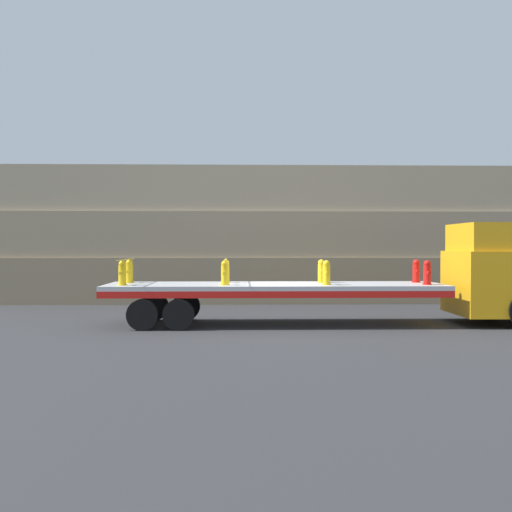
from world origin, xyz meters
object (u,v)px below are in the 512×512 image
object	(u,v)px
flatbed_trailer	(252,291)
fire_hydrant_yellow_far_1	(226,272)
fire_hydrant_yellow_near_2	(326,273)
fire_hydrant_red_far_3	(416,271)
fire_hydrant_yellow_far_0	(129,272)
fire_hydrant_yellow_near_0	(122,273)
truck_cab	(495,274)
fire_hydrant_yellow_near_1	(225,273)
fire_hydrant_red_near_3	(427,273)
fire_hydrant_yellow_far_2	(321,271)

from	to	relation	value
flatbed_trailer	fire_hydrant_yellow_far_1	world-z (taller)	fire_hydrant_yellow_far_1
fire_hydrant_yellow_near_2	fire_hydrant_red_far_3	world-z (taller)	same
fire_hydrant_yellow_far_1	fire_hydrant_yellow_far_0	bearing A→B (deg)	180.00
flatbed_trailer	fire_hydrant_yellow_near_2	xyz separation A→B (m)	(2.23, -0.54, 0.59)
flatbed_trailer	fire_hydrant_yellow_near_0	world-z (taller)	fire_hydrant_yellow_near_0
fire_hydrant_yellow_near_2	fire_hydrant_yellow_far_1	bearing A→B (deg)	160.53
truck_cab	fire_hydrant_yellow_far_1	bearing A→B (deg)	176.34
flatbed_trailer	fire_hydrant_yellow_near_1	bearing A→B (deg)	-147.09
fire_hydrant_yellow_near_0	fire_hydrant_yellow_far_1	size ratio (longest dim) A/B	1.00
fire_hydrant_yellow_far_0	fire_hydrant_red_far_3	world-z (taller)	same
fire_hydrant_yellow_far_0	fire_hydrant_red_near_3	bearing A→B (deg)	-6.72
fire_hydrant_yellow_far_1	flatbed_trailer	bearing A→B (deg)	-32.91
fire_hydrant_yellow_far_1	fire_hydrant_red_near_3	world-z (taller)	same
fire_hydrant_yellow_far_2	fire_hydrant_red_far_3	xyz separation A→B (m)	(3.07, 0.00, 0.00)
fire_hydrant_yellow_near_0	fire_hydrant_yellow_far_1	bearing A→B (deg)	19.47
fire_hydrant_yellow_far_0	fire_hydrant_red_far_3	distance (m)	9.21
fire_hydrant_red_near_3	fire_hydrant_yellow_near_0	bearing A→B (deg)	180.00
fire_hydrant_yellow_far_0	fire_hydrant_yellow_near_1	bearing A→B (deg)	-19.47
fire_hydrant_yellow_near_0	fire_hydrant_red_far_3	xyz separation A→B (m)	(9.21, 1.09, 0.00)
fire_hydrant_yellow_near_2	fire_hydrant_yellow_far_2	xyz separation A→B (m)	(0.00, 1.09, 0.00)
fire_hydrant_yellow_near_2	fire_hydrant_yellow_near_1	bearing A→B (deg)	180.00
flatbed_trailer	fire_hydrant_red_near_3	world-z (taller)	fire_hydrant_red_near_3
truck_cab	fire_hydrant_yellow_near_0	world-z (taller)	truck_cab
fire_hydrant_red_near_3	fire_hydrant_yellow_far_1	bearing A→B (deg)	169.98
fire_hydrant_yellow_far_0	fire_hydrant_yellow_near_2	world-z (taller)	same
truck_cab	fire_hydrant_yellow_near_2	xyz separation A→B (m)	(-5.41, -0.54, 0.05)
fire_hydrant_yellow_far_0	fire_hydrant_red_near_3	world-z (taller)	same
fire_hydrant_yellow_near_0	fire_hydrant_red_near_3	distance (m)	9.21
truck_cab	flatbed_trailer	xyz separation A→B (m)	(-7.64, 0.00, -0.54)
fire_hydrant_yellow_far_0	fire_hydrant_red_near_3	distance (m)	9.27
fire_hydrant_yellow_near_2	fire_hydrant_red_near_3	world-z (taller)	same
fire_hydrant_yellow_near_0	fire_hydrant_yellow_far_1	xyz separation A→B (m)	(3.07, 1.09, 0.00)
flatbed_trailer	fire_hydrant_yellow_near_0	bearing A→B (deg)	-172.10
fire_hydrant_yellow_far_2	fire_hydrant_red_near_3	world-z (taller)	same
truck_cab	fire_hydrant_yellow_near_0	size ratio (longest dim) A/B	4.22
fire_hydrant_yellow_near_0	fire_hydrant_yellow_far_2	xyz separation A→B (m)	(6.14, 1.09, 0.00)
fire_hydrant_yellow_far_0	fire_hydrant_yellow_near_1	world-z (taller)	same
fire_hydrant_yellow_far_1	fire_hydrant_yellow_far_2	distance (m)	3.07
fire_hydrant_yellow_far_1	fire_hydrant_yellow_far_2	xyz separation A→B (m)	(3.07, 0.00, 0.00)
fire_hydrant_yellow_far_1	fire_hydrant_red_far_3	bearing A→B (deg)	0.00
fire_hydrant_yellow_far_2	fire_hydrant_red_near_3	distance (m)	3.26
fire_hydrant_yellow_near_0	fire_hydrant_yellow_near_1	distance (m)	3.07
fire_hydrant_yellow_far_1	fire_hydrant_red_far_3	world-z (taller)	same
fire_hydrant_yellow_far_0	fire_hydrant_yellow_near_1	distance (m)	3.26
fire_hydrant_yellow_near_0	fire_hydrant_yellow_far_1	distance (m)	3.26
fire_hydrant_yellow_near_0	fire_hydrant_yellow_far_0	distance (m)	1.09
fire_hydrant_yellow_far_0	fire_hydrant_yellow_far_2	xyz separation A→B (m)	(6.14, 0.00, 0.00)
fire_hydrant_yellow_far_2	truck_cab	bearing A→B (deg)	-5.73
fire_hydrant_yellow_far_1	truck_cab	bearing A→B (deg)	-3.66
fire_hydrant_red_far_3	fire_hydrant_yellow_far_1	bearing A→B (deg)	180.00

